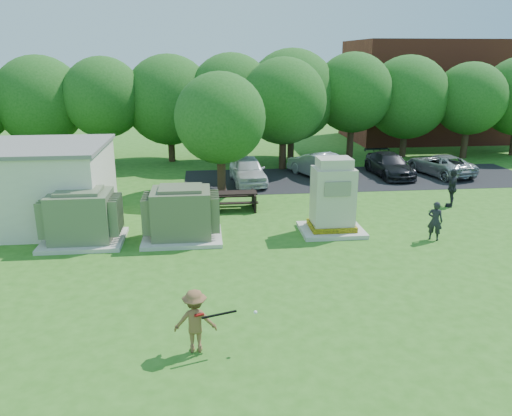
{
  "coord_description": "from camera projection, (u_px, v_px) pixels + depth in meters",
  "views": [
    {
      "loc": [
        -1.9,
        -13.78,
        6.74
      ],
      "look_at": [
        0.0,
        4.0,
        1.3
      ],
      "focal_mm": 35.0,
      "sensor_mm": 36.0,
      "label": 1
    }
  ],
  "objects": [
    {
      "name": "car_silver_b",
      "position": [
        440.0,
        165.0,
        29.47
      ],
      "size": [
        3.07,
        4.82,
        1.24
      ],
      "primitive_type": "imported",
      "rotation": [
        0.0,
        0.0,
        3.39
      ],
      "color": "#A2A2A6",
      "rests_on": "ground"
    },
    {
      "name": "tree_row",
      "position": [
        259.0,
        99.0,
        31.83
      ],
      "size": [
        41.3,
        13.3,
        7.3
      ],
      "color": "#47301E",
      "rests_on": "ground"
    },
    {
      "name": "brick_building",
      "position": [
        441.0,
        91.0,
        41.61
      ],
      "size": [
        15.0,
        8.0,
        8.0
      ],
      "primitive_type": "cube",
      "color": "maroon",
      "rests_on": "ground"
    },
    {
      "name": "parking_strip",
      "position": [
        359.0,
        178.0,
        28.81
      ],
      "size": [
        20.0,
        6.0,
        0.01
      ],
      "primitive_type": "cube",
      "color": "#232326",
      "rests_on": "ground"
    },
    {
      "name": "car_dark",
      "position": [
        389.0,
        165.0,
        29.23
      ],
      "size": [
        2.0,
        4.56,
        1.31
      ],
      "primitive_type": "imported",
      "rotation": [
        0.0,
        0.0,
        0.04
      ],
      "color": "black",
      "rests_on": "ground"
    },
    {
      "name": "person_walking_right",
      "position": [
        452.0,
        188.0,
        23.13
      ],
      "size": [
        0.93,
        1.12,
        1.79
      ],
      "primitive_type": "imported",
      "rotation": [
        0.0,
        0.0,
        4.16
      ],
      "color": "#25262A",
      "rests_on": "ground"
    },
    {
      "name": "person_by_generator",
      "position": [
        435.0,
        221.0,
        18.94
      ],
      "size": [
        0.66,
        0.61,
        1.52
      ],
      "primitive_type": "imported",
      "rotation": [
        0.0,
        0.0,
        2.56
      ],
      "color": "black",
      "rests_on": "ground"
    },
    {
      "name": "batter",
      "position": [
        195.0,
        321.0,
        11.73
      ],
      "size": [
        1.04,
        0.63,
        1.57
      ],
      "primitive_type": "imported",
      "rotation": [
        0.0,
        0.0,
        3.09
      ],
      "color": "brown",
      "rests_on": "ground"
    },
    {
      "name": "transformer_left",
      "position": [
        82.0,
        218.0,
        18.6
      ],
      "size": [
        3.0,
        2.4,
        2.07
      ],
      "color": "beige",
      "rests_on": "ground"
    },
    {
      "name": "generator_cabinet",
      "position": [
        333.0,
        200.0,
        19.6
      ],
      "size": [
        2.48,
        2.03,
        3.02
      ],
      "color": "beige",
      "rests_on": "ground"
    },
    {
      "name": "batting_equipment",
      "position": [
        221.0,
        314.0,
        11.56
      ],
      "size": [
        1.48,
        0.33,
        0.14
      ],
      "color": "black",
      "rests_on": "ground"
    },
    {
      "name": "transformer_right",
      "position": [
        182.0,
        215.0,
        18.97
      ],
      "size": [
        3.0,
        2.4,
        2.07
      ],
      "color": "beige",
      "rests_on": "ground"
    },
    {
      "name": "ground",
      "position": [
        270.0,
        286.0,
        15.26
      ],
      "size": [
        120.0,
        120.0,
        0.0
      ],
      "primitive_type": "plane",
      "color": "#2D6619",
      "rests_on": "ground"
    },
    {
      "name": "picnic_table",
      "position": [
        236.0,
        199.0,
        22.82
      ],
      "size": [
        1.9,
        1.43,
        0.81
      ],
      "color": "black",
      "rests_on": "ground"
    },
    {
      "name": "car_silver_a",
      "position": [
        318.0,
        165.0,
        28.92
      ],
      "size": [
        3.12,
        4.63,
        1.44
      ],
      "primitive_type": "imported",
      "rotation": [
        0.0,
        0.0,
        3.54
      ],
      "color": "#B5B5BA",
      "rests_on": "ground"
    },
    {
      "name": "car_white",
      "position": [
        248.0,
        170.0,
        27.54
      ],
      "size": [
        2.0,
        4.39,
        1.46
      ],
      "primitive_type": "imported",
      "rotation": [
        0.0,
        0.0,
        0.06
      ],
      "color": "silver",
      "rests_on": "ground"
    }
  ]
}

